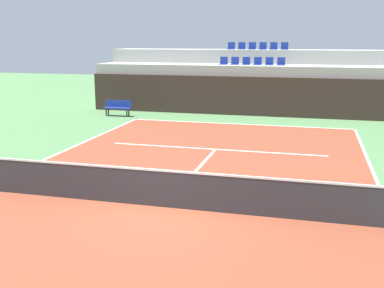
% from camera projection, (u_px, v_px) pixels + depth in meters
% --- Properties ---
extents(ground_plane, '(80.00, 80.00, 0.00)m').
position_uv_depth(ground_plane, '(163.00, 207.00, 11.58)').
color(ground_plane, '#477042').
extents(court_surface, '(11.00, 24.00, 0.01)m').
position_uv_depth(court_surface, '(163.00, 207.00, 11.58)').
color(court_surface, brown).
rests_on(court_surface, ground_plane).
extents(baseline_far, '(11.00, 0.10, 0.00)m').
position_uv_depth(baseline_far, '(239.00, 124.00, 22.85)').
color(baseline_far, white).
rests_on(baseline_far, court_surface).
extents(service_line_far, '(8.26, 0.10, 0.00)m').
position_uv_depth(service_line_far, '(216.00, 149.00, 17.61)').
color(service_line_far, white).
rests_on(service_line_far, court_surface).
extents(centre_service_line, '(0.10, 6.40, 0.00)m').
position_uv_depth(centre_service_line, '(195.00, 172.00, 14.60)').
color(centre_service_line, white).
rests_on(centre_service_line, court_surface).
extents(back_wall, '(18.11, 0.30, 2.12)m').
position_uv_depth(back_wall, '(247.00, 96.00, 25.29)').
color(back_wall, '#33231E').
rests_on(back_wall, ground_plane).
extents(stands_tier_lower, '(18.11, 2.40, 2.68)m').
position_uv_depth(stands_tier_lower, '(251.00, 89.00, 26.51)').
color(stands_tier_lower, '#9E9E99').
rests_on(stands_tier_lower, ground_plane).
extents(stands_tier_upper, '(18.11, 2.40, 3.49)m').
position_uv_depth(stands_tier_upper, '(256.00, 78.00, 28.68)').
color(stands_tier_upper, '#9E9E99').
rests_on(stands_tier_upper, ground_plane).
extents(seating_row_lower, '(3.71, 0.44, 0.44)m').
position_uv_depth(seating_row_lower, '(252.00, 63.00, 26.27)').
color(seating_row_lower, navy).
rests_on(seating_row_lower, stands_tier_lower).
extents(seating_row_upper, '(3.71, 0.44, 0.44)m').
position_uv_depth(seating_row_upper, '(257.00, 47.00, 28.36)').
color(seating_row_upper, navy).
rests_on(seating_row_upper, stands_tier_upper).
extents(tennis_net, '(11.08, 0.08, 1.07)m').
position_uv_depth(tennis_net, '(163.00, 188.00, 11.47)').
color(tennis_net, black).
rests_on(tennis_net, court_surface).
extents(player_bench, '(1.50, 0.40, 0.85)m').
position_uv_depth(player_bench, '(118.00, 107.00, 25.22)').
color(player_bench, navy).
rests_on(player_bench, ground_plane).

